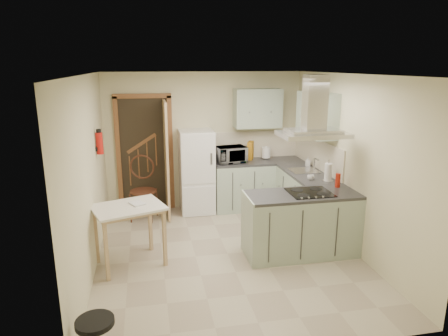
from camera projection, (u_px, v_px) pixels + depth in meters
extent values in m
plane|color=tan|center=(227.00, 254.00, 5.71)|extent=(4.20, 4.20, 0.00)
plane|color=silver|center=(228.00, 74.00, 5.08)|extent=(4.20, 4.20, 0.00)
plane|color=beige|center=(205.00, 141.00, 7.38)|extent=(3.60, 0.00, 3.60)
plane|color=beige|center=(89.00, 176.00, 5.05)|extent=(0.00, 4.20, 4.20)
plane|color=beige|center=(350.00, 163.00, 5.73)|extent=(0.00, 4.20, 4.20)
cube|color=brown|center=(145.00, 154.00, 7.20)|extent=(1.10, 0.12, 2.10)
cube|color=white|center=(197.00, 172.00, 7.19)|extent=(0.60, 0.60, 1.50)
cube|color=#9EB2A0|center=(243.00, 185.00, 7.42)|extent=(1.08, 0.60, 0.90)
cube|color=#9EB2A0|center=(299.00, 193.00, 6.94)|extent=(0.60, 1.95, 0.90)
cube|color=beige|center=(255.00, 144.00, 7.58)|extent=(1.68, 0.02, 0.50)
cube|color=#9EB2A0|center=(258.00, 108.00, 7.24)|extent=(0.85, 0.35, 0.70)
cube|color=#9EB2A0|center=(317.00, 114.00, 6.35)|extent=(0.35, 0.90, 0.70)
cube|color=#9EB2A0|center=(301.00, 224.00, 5.61)|extent=(1.55, 0.65, 0.90)
cube|color=black|center=(310.00, 192.00, 5.52)|extent=(0.58, 0.50, 0.01)
cube|color=silver|center=(313.00, 134.00, 5.31)|extent=(0.90, 0.55, 0.10)
cube|color=silver|center=(304.00, 171.00, 6.66)|extent=(0.45, 0.40, 0.01)
cylinder|color=#B2140F|center=(99.00, 143.00, 5.86)|extent=(0.10, 0.10, 0.32)
cube|color=tan|center=(130.00, 236.00, 5.31)|extent=(1.05, 0.92, 0.83)
cube|color=#4F2E1A|center=(143.00, 191.00, 6.86)|extent=(0.56, 0.56, 1.01)
imported|color=black|center=(231.00, 155.00, 7.20)|extent=(0.57, 0.43, 0.29)
cylinder|color=white|center=(266.00, 152.00, 7.49)|extent=(0.20, 0.20, 0.24)
cube|color=#BF7D16|center=(250.00, 150.00, 7.44)|extent=(0.17, 0.24, 0.33)
imported|color=#A9A8B4|center=(308.00, 162.00, 6.94)|extent=(0.09, 0.09, 0.16)
cylinder|color=silver|center=(328.00, 172.00, 6.04)|extent=(0.12, 0.12, 0.28)
imported|color=silver|center=(311.00, 177.00, 6.13)|extent=(0.11, 0.11, 0.08)
cylinder|color=red|center=(338.00, 180.00, 5.75)|extent=(0.09, 0.09, 0.20)
imported|color=brown|center=(131.00, 202.00, 5.23)|extent=(0.24, 0.27, 0.10)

